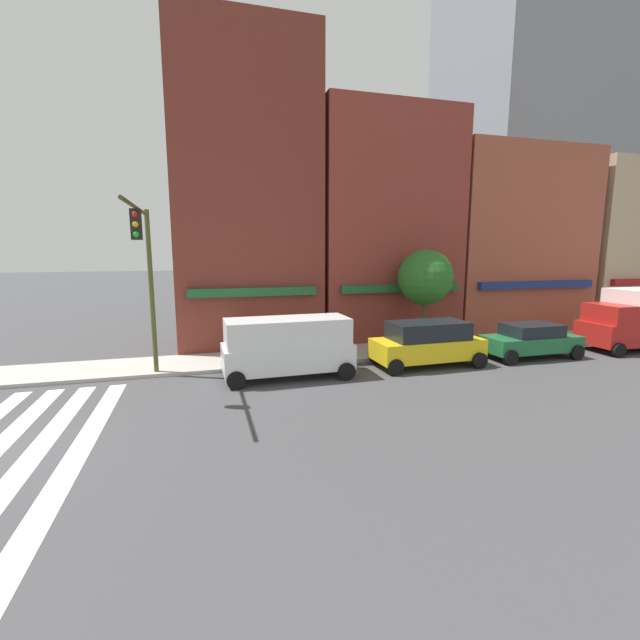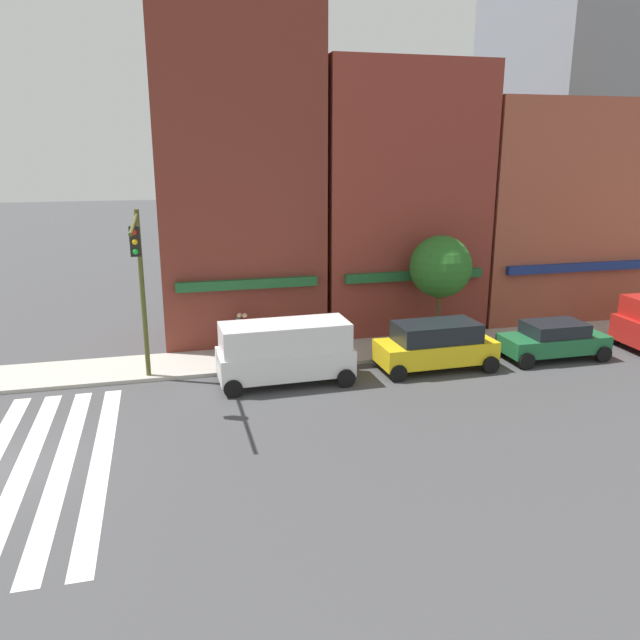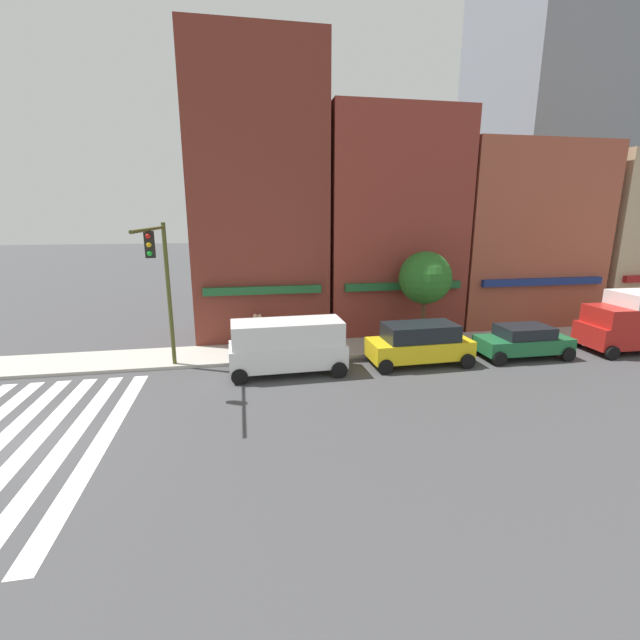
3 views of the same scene
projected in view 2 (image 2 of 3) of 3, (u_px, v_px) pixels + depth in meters
The scene contains 11 objects.
ground_plane at pixel (4, 470), 17.11m from camera, with size 200.00×200.00×0.00m, color #424244.
sidewalk_left at pixel (48, 376), 24.10m from camera, with size 120.00×3.00×0.15m.
crosswalk_stripes at pixel (4, 470), 17.11m from camera, with size 5.65×10.80×0.01m.
storefront_row at pixel (459, 198), 30.73m from camera, with size 31.64×5.30×15.37m.
traffic_signal at pixel (139, 271), 21.55m from camera, with size 0.32×5.79×6.46m.
van_white at pixel (285, 350), 23.26m from camera, with size 5.04×2.22×2.34m.
suv_yellow at pixel (436, 345), 24.78m from camera, with size 4.75×2.12×1.94m.
sedan_green at pixel (554, 339), 26.10m from camera, with size 4.41×2.02×1.59m.
pedestrian_red_jacket at pixel (245, 333), 26.26m from camera, with size 0.32×0.32×1.77m.
pedestrian_grey_coat at pixel (240, 332), 26.29m from camera, with size 0.32×0.32×1.77m.
street_tree at pixel (441, 267), 27.04m from camera, with size 2.70×2.70×4.83m.
Camera 2 is at (4.64, -17.09, 8.48)m, focal length 35.00 mm.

